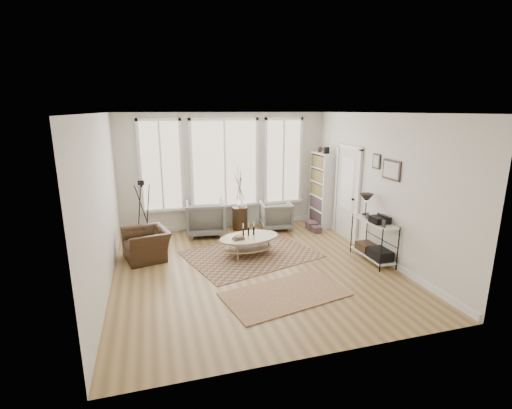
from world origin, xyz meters
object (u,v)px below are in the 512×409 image
object	(u,v)px
low_shelf	(374,236)
armchair_left	(205,218)
bookcase	(321,189)
accent_chair	(147,244)
armchair_right	(276,215)
side_table	(240,199)
coffee_table	(249,241)

from	to	relation	value
low_shelf	armchair_left	bearing A→B (deg)	139.43
bookcase	armchair_left	xyz separation A→B (m)	(-3.04, 0.03, -0.54)
armchair_left	accent_chair	size ratio (longest dim) A/B	0.99
bookcase	armchair_right	size ratio (longest dim) A/B	2.67
armchair_left	side_table	size ratio (longest dim) A/B	0.57
coffee_table	low_shelf	bearing A→B (deg)	-22.68
low_shelf	bookcase	bearing A→B (deg)	88.72
armchair_right	bookcase	bearing A→B (deg)	-171.83
bookcase	coffee_table	xyz separation A→B (m)	(-2.37, -1.55, -0.64)
bookcase	low_shelf	bearing A→B (deg)	-91.28
bookcase	armchair_right	bearing A→B (deg)	-179.00
bookcase	armchair_left	world-z (taller)	bookcase
low_shelf	armchair_right	xyz separation A→B (m)	(-1.19, 2.50, -0.16)
side_table	coffee_table	bearing A→B (deg)	-97.57
bookcase	armchair_left	bearing A→B (deg)	179.35
armchair_left	armchair_right	world-z (taller)	armchair_left
coffee_table	accent_chair	distance (m)	2.09
armchair_left	coffee_table	bearing A→B (deg)	118.65
low_shelf	coffee_table	size ratio (longest dim) A/B	0.93
armchair_right	accent_chair	bearing A→B (deg)	26.68
armchair_left	bookcase	bearing A→B (deg)	-174.90
low_shelf	accent_chair	distance (m)	4.58
accent_chair	low_shelf	bearing A→B (deg)	58.61
low_shelf	armchair_right	distance (m)	2.77
bookcase	armchair_left	size ratio (longest dim) A/B	2.23
side_table	bookcase	bearing A→B (deg)	-4.83
low_shelf	side_table	size ratio (longest dim) A/B	0.80
armchair_left	armchair_right	size ratio (longest dim) A/B	1.20
bookcase	armchair_right	world-z (taller)	bookcase
bookcase	side_table	distance (m)	2.15
coffee_table	armchair_left	distance (m)	1.73
low_shelf	accent_chair	size ratio (longest dim) A/B	1.40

